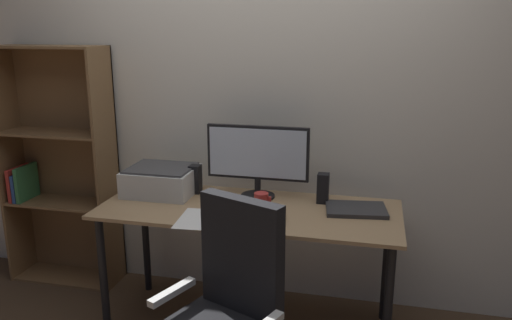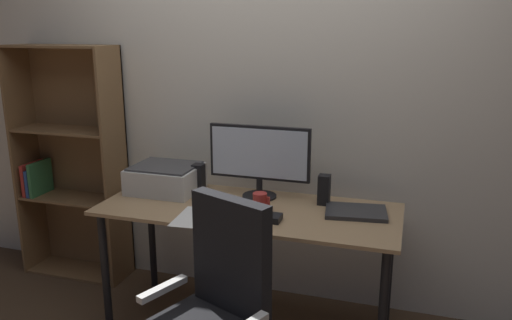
% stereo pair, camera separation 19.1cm
% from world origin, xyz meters
% --- Properties ---
extents(back_wall, '(6.40, 0.10, 2.60)m').
position_xyz_m(back_wall, '(0.00, 0.50, 1.30)').
color(back_wall, silver).
rests_on(back_wall, ground).
extents(desk, '(1.65, 0.66, 0.74)m').
position_xyz_m(desk, '(0.00, 0.00, 0.65)').
color(desk, tan).
rests_on(desk, ground).
extents(monitor, '(0.59, 0.20, 0.42)m').
position_xyz_m(monitor, '(0.01, 0.19, 0.99)').
color(monitor, black).
rests_on(monitor, desk).
extents(keyboard, '(0.29, 0.12, 0.02)m').
position_xyz_m(keyboard, '(-0.03, -0.16, 0.75)').
color(keyboard, silver).
rests_on(keyboard, desk).
extents(mouse, '(0.06, 0.10, 0.03)m').
position_xyz_m(mouse, '(0.20, -0.15, 0.76)').
color(mouse, black).
rests_on(mouse, desk).
extents(coffee_mug, '(0.09, 0.08, 0.10)m').
position_xyz_m(coffee_mug, '(0.08, -0.04, 0.79)').
color(coffee_mug, '#B72D28').
rests_on(coffee_mug, desk).
extents(laptop, '(0.35, 0.27, 0.02)m').
position_xyz_m(laptop, '(0.58, 0.08, 0.75)').
color(laptop, '#2D2D30').
rests_on(laptop, desk).
extents(speaker_left, '(0.06, 0.07, 0.17)m').
position_xyz_m(speaker_left, '(-0.37, 0.18, 0.82)').
color(speaker_left, black).
rests_on(speaker_left, desk).
extents(speaker_right, '(0.06, 0.07, 0.17)m').
position_xyz_m(speaker_right, '(0.39, 0.18, 0.82)').
color(speaker_right, black).
rests_on(speaker_right, desk).
extents(printer, '(0.40, 0.34, 0.16)m').
position_xyz_m(printer, '(-0.57, 0.13, 0.82)').
color(printer, silver).
rests_on(printer, desk).
extents(paper_sheet, '(0.23, 0.31, 0.00)m').
position_xyz_m(paper_sheet, '(-0.21, -0.22, 0.74)').
color(paper_sheet, white).
rests_on(paper_sheet, desk).
extents(bookshelf, '(0.74, 0.28, 1.59)m').
position_xyz_m(bookshelf, '(-1.39, 0.33, 0.79)').
color(bookshelf, brown).
rests_on(bookshelf, ground).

